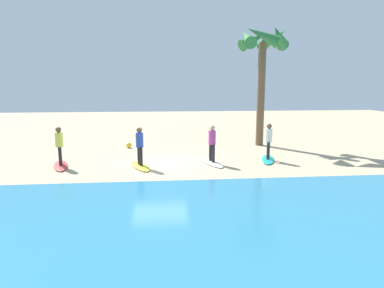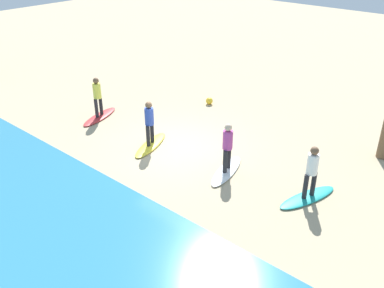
{
  "view_description": "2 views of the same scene",
  "coord_description": "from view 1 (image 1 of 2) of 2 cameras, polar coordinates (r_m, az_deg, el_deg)",
  "views": [
    {
      "loc": [
        -0.04,
        14.6,
        3.46
      ],
      "look_at": [
        -1.46,
        0.18,
        0.89
      ],
      "focal_mm": 30.99,
      "sensor_mm": 36.0,
      "label": 1
    },
    {
      "loc": [
        -9.24,
        9.95,
        7.26
      ],
      "look_at": [
        -1.46,
        0.94,
        1.0
      ],
      "focal_mm": 39.79,
      "sensor_mm": 36.0,
      "label": 2
    }
  ],
  "objects": [
    {
      "name": "beach_ball",
      "position": [
        18.89,
        -10.83,
        -0.2
      ],
      "size": [
        0.31,
        0.31,
        0.31
      ],
      "primitive_type": "sphere",
      "color": "yellow",
      "rests_on": "ground"
    },
    {
      "name": "surfer_white",
      "position": [
        14.74,
        3.47,
        0.57
      ],
      "size": [
        0.32,
        0.45,
        1.64
      ],
      "color": "#232328",
      "rests_on": "surfboard_white"
    },
    {
      "name": "surfboard_teal",
      "position": [
        15.91,
        12.92,
        -2.6
      ],
      "size": [
        1.16,
        2.17,
        0.09
      ],
      "primitive_type": "ellipsoid",
      "rotation": [
        0.0,
        0.0,
        1.27
      ],
      "color": "teal",
      "rests_on": "ground"
    },
    {
      "name": "surfer_red",
      "position": [
        15.21,
        -21.88,
        0.16
      ],
      "size": [
        0.32,
        0.45,
        1.64
      ],
      "color": "#232328",
      "rests_on": "surfboard_red"
    },
    {
      "name": "palm_tree",
      "position": [
        19.67,
        12.04,
        15.6
      ],
      "size": [
        2.88,
        3.03,
        6.77
      ],
      "color": "brown",
      "rests_on": "ground"
    },
    {
      "name": "surfer_yellow",
      "position": [
        14.24,
        -9.0,
        0.13
      ],
      "size": [
        0.32,
        0.44,
        1.64
      ],
      "color": "#232328",
      "rests_on": "surfboard_yellow"
    },
    {
      "name": "ground_plane",
      "position": [
        15.01,
        -5.63,
        -3.32
      ],
      "size": [
        60.0,
        60.0,
        0.0
      ],
      "primitive_type": "plane",
      "color": "tan"
    },
    {
      "name": "surfboard_yellow",
      "position": [
        14.44,
        -8.89,
        -3.75
      ],
      "size": [
        1.21,
        2.17,
        0.09
      ],
      "primitive_type": "ellipsoid",
      "rotation": [
        0.0,
        0.0,
        1.9
      ],
      "color": "yellow",
      "rests_on": "ground"
    },
    {
      "name": "surfboard_red",
      "position": [
        15.4,
        -21.64,
        -3.48
      ],
      "size": [
        1.15,
        2.17,
        0.09
      ],
      "primitive_type": "ellipsoid",
      "rotation": [
        0.0,
        0.0,
        1.87
      ],
      "color": "red",
      "rests_on": "ground"
    },
    {
      "name": "surfer_teal",
      "position": [
        15.73,
        13.06,
        0.93
      ],
      "size": [
        0.32,
        0.45,
        1.64
      ],
      "color": "#232328",
      "rests_on": "surfboard_teal"
    },
    {
      "name": "surfboard_white",
      "position": [
        14.93,
        3.43,
        -3.18
      ],
      "size": [
        1.07,
        2.17,
        0.09
      ],
      "primitive_type": "ellipsoid",
      "rotation": [
        0.0,
        0.0,
        1.82
      ],
      "color": "white",
      "rests_on": "ground"
    }
  ]
}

